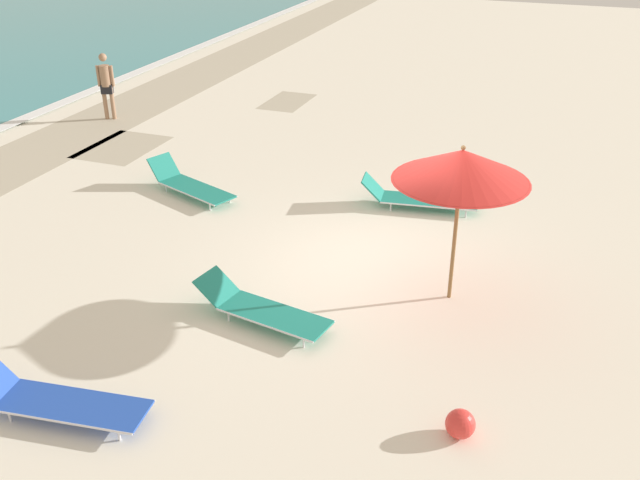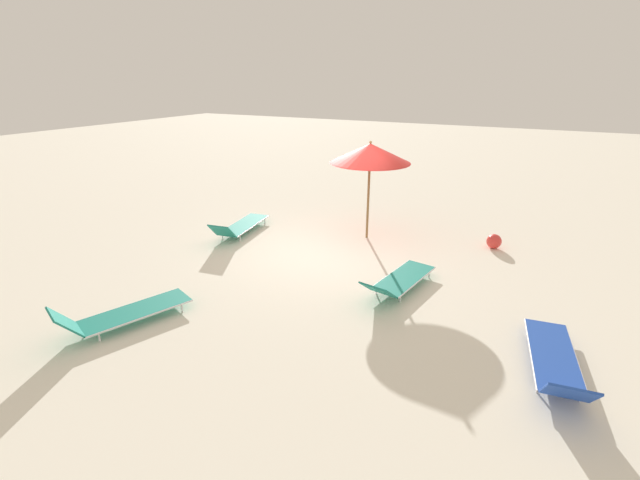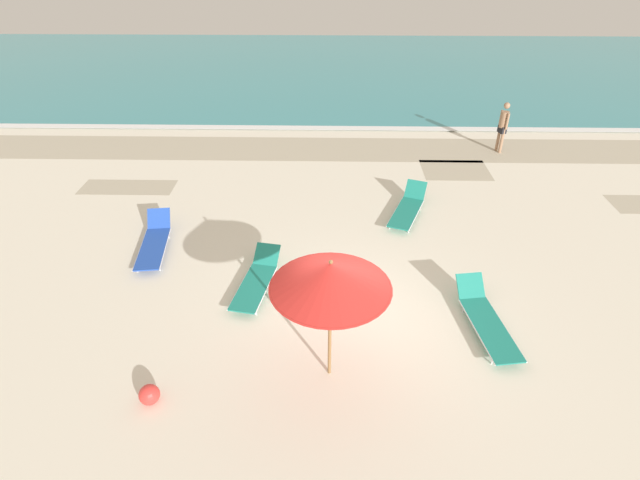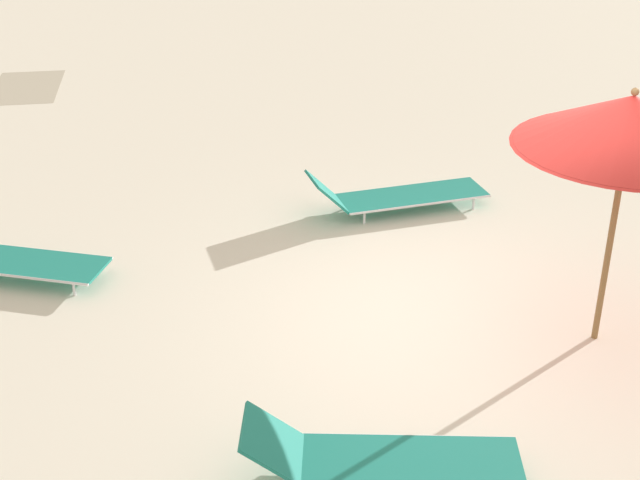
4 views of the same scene
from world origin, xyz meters
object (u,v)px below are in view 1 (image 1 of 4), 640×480
(sun_lounger_beside_umbrella, at_px, (56,400))
(beach_ball, at_px, (460,424))
(beachgoer_wading_adult, at_px, (106,82))
(sun_lounger_near_water_left, at_px, (190,185))
(sun_lounger_near_water_right, at_px, (418,198))
(beach_umbrella, at_px, (462,166))
(sun_lounger_under_umbrella, at_px, (262,309))

(sun_lounger_beside_umbrella, bearing_deg, beach_ball, -81.56)
(beachgoer_wading_adult, height_order, beach_ball, beachgoer_wading_adult)
(sun_lounger_beside_umbrella, height_order, beach_ball, sun_lounger_beside_umbrella)
(sun_lounger_near_water_left, xyz_separation_m, sun_lounger_near_water_right, (0.98, -4.57, -0.01))
(beach_umbrella, relative_size, sun_lounger_beside_umbrella, 1.10)
(sun_lounger_beside_umbrella, height_order, beachgoer_wading_adult, beachgoer_wading_adult)
(beach_umbrella, relative_size, sun_lounger_near_water_left, 1.13)
(sun_lounger_near_water_right, bearing_deg, sun_lounger_under_umbrella, 157.49)
(sun_lounger_under_umbrella, height_order, sun_lounger_near_water_left, sun_lounger_near_water_left)
(sun_lounger_near_water_right, bearing_deg, beach_ball, -170.51)
(sun_lounger_under_umbrella, bearing_deg, sun_lounger_near_water_right, -4.06)
(sun_lounger_beside_umbrella, bearing_deg, sun_lounger_near_water_left, 8.56)
(beach_umbrella, height_order, sun_lounger_near_water_left, beach_umbrella)
(beach_umbrella, distance_m, sun_lounger_near_water_left, 6.52)
(sun_lounger_near_water_right, distance_m, beachgoer_wading_adult, 9.63)
(beach_umbrella, distance_m, beachgoer_wading_adult, 12.07)
(beach_umbrella, relative_size, beachgoer_wading_adult, 1.42)
(beach_ball, bearing_deg, sun_lounger_beside_umbrella, 105.85)
(beachgoer_wading_adult, xyz_separation_m, beach_ball, (-9.01, -11.16, -0.82))
(beach_umbrella, xyz_separation_m, beachgoer_wading_adult, (5.95, 10.44, -1.19))
(sun_lounger_beside_umbrella, relative_size, beach_ball, 6.39)
(beach_umbrella, height_order, beachgoer_wading_adult, beach_umbrella)
(sun_lounger_near_water_left, height_order, beachgoer_wading_adult, beachgoer_wading_adult)
(sun_lounger_beside_umbrella, bearing_deg, sun_lounger_under_umbrella, -35.80)
(sun_lounger_under_umbrella, height_order, beach_ball, sun_lounger_under_umbrella)
(beachgoer_wading_adult, distance_m, beach_ball, 14.36)
(sun_lounger_under_umbrella, relative_size, sun_lounger_beside_umbrella, 0.96)
(sun_lounger_under_umbrella, xyz_separation_m, sun_lounger_beside_umbrella, (-2.74, 1.48, 0.01))
(beach_umbrella, bearing_deg, beachgoer_wading_adult, 60.30)
(beachgoer_wading_adult, bearing_deg, sun_lounger_near_water_right, -36.42)
(sun_lounger_beside_umbrella, xyz_separation_m, sun_lounger_near_water_right, (7.51, -2.70, -0.00))
(sun_lounger_near_water_right, relative_size, beachgoer_wading_adult, 1.32)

